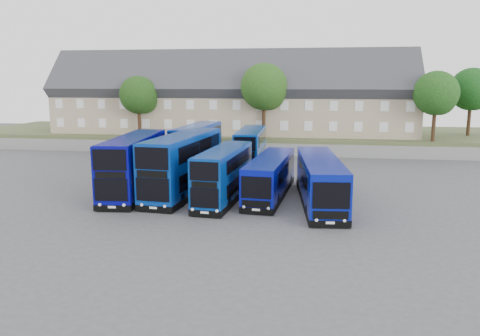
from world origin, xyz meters
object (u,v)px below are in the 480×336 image
at_px(tree_west, 140,96).
at_px(tree_far, 472,91).
at_px(coach_east_a, 270,177).
at_px(dd_front_left, 134,166).
at_px(dd_front_mid, 183,165).
at_px(tree_mid, 265,89).
at_px(tree_east, 437,95).

xyz_separation_m(tree_west, tree_far, (42.00, 7.00, 0.68)).
bearing_deg(coach_east_a, dd_front_left, -171.33).
relative_size(dd_front_left, tree_far, 1.35).
relative_size(dd_front_mid, tree_west, 1.59).
relative_size(dd_front_left, tree_mid, 1.28).
distance_m(coach_east_a, tree_mid, 23.14).
bearing_deg(tree_mid, tree_west, -178.21).
xyz_separation_m(dd_front_left, tree_mid, (8.23, 22.81, 5.81)).
bearing_deg(tree_far, tree_mid, -165.96).
height_order(dd_front_left, tree_east, tree_east).
xyz_separation_m(dd_front_mid, tree_west, (-11.71, 21.85, 4.72)).
relative_size(dd_front_left, tree_east, 1.44).
height_order(dd_front_mid, tree_east, tree_east).
relative_size(tree_east, tree_far, 0.94).
distance_m(dd_front_left, tree_east, 36.34).
height_order(coach_east_a, tree_east, tree_east).
bearing_deg(tree_east, dd_front_mid, -138.03).
bearing_deg(tree_far, dd_front_left, -139.43).
bearing_deg(tree_west, tree_mid, 1.79).
bearing_deg(tree_east, coach_east_a, -128.81).
bearing_deg(tree_west, coach_east_a, -49.06).
bearing_deg(dd_front_mid, tree_mid, 84.19).
relative_size(coach_east_a, tree_west, 1.51).
bearing_deg(tree_west, tree_far, 9.46).
bearing_deg(tree_east, tree_far, 49.40).
bearing_deg(dd_front_left, coach_east_a, -1.27).
xyz_separation_m(dd_front_left, tree_far, (34.23, 29.31, 5.47)).
distance_m(tree_west, tree_mid, 16.04).
bearing_deg(tree_east, tree_mid, 178.57).
distance_m(dd_front_left, dd_front_mid, 3.97).
xyz_separation_m(dd_front_mid, tree_east, (24.29, 21.85, 5.05)).
height_order(coach_east_a, tree_far, tree_far).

